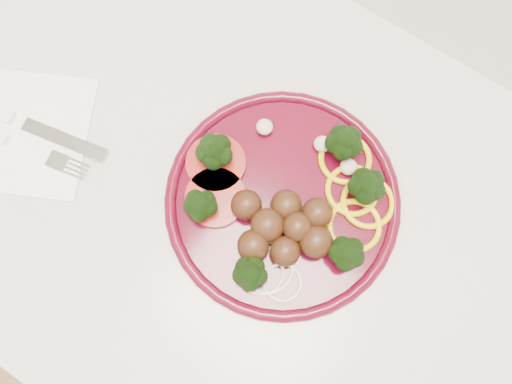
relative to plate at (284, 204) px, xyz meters
The scene contains 4 objects.
counter 0.50m from the plate, behind, with size 2.40×0.60×0.90m.
plate is the anchor object (origin of this frame).
napkin 0.33m from the plate, 162.54° to the right, with size 0.16×0.16×0.00m, color white.
knife 0.35m from the plate, 164.49° to the right, with size 0.20×0.06×0.01m.
Camera 1 is at (0.21, 1.60, 1.47)m, focal length 35.00 mm.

